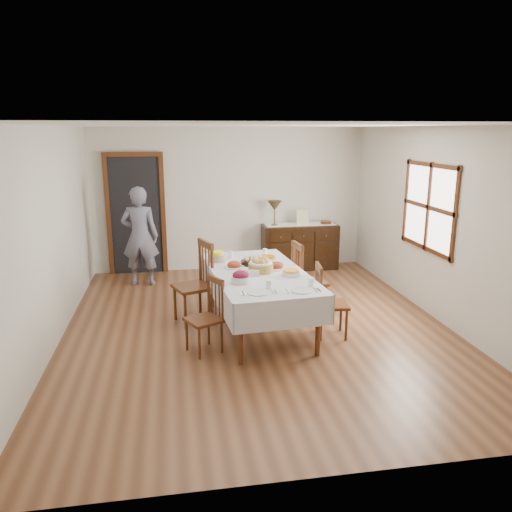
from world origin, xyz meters
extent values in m
plane|color=brown|center=(0.00, 0.00, 0.00)|extent=(6.00, 6.00, 0.00)
cube|color=white|center=(0.00, 0.00, 2.60)|extent=(5.00, 6.00, 0.02)
cube|color=beige|center=(0.00, 3.00, 1.30)|extent=(5.00, 0.02, 2.60)
cube|color=beige|center=(0.00, -3.00, 1.30)|extent=(5.00, 0.02, 2.60)
cube|color=beige|center=(-2.50, 0.00, 1.30)|extent=(0.02, 6.00, 2.60)
cube|color=beige|center=(2.50, 0.00, 1.30)|extent=(0.02, 6.00, 2.60)
cube|color=white|center=(2.49, 0.30, 1.50)|extent=(0.02, 1.30, 1.10)
cube|color=#4D2510|center=(2.48, 0.30, 1.50)|extent=(0.03, 1.46, 1.26)
cube|color=black|center=(-1.70, 2.96, 1.05)|extent=(0.90, 0.06, 2.10)
cube|color=#4D2510|center=(-1.70, 2.94, 1.05)|extent=(1.04, 0.08, 2.18)
cube|color=silver|center=(0.01, -0.05, 0.76)|extent=(1.30, 2.32, 0.04)
cylinder|color=#4D2510|center=(-0.37, -1.05, 0.36)|extent=(0.06, 0.06, 0.72)
cylinder|color=#4D2510|center=(0.54, -0.97, 0.36)|extent=(0.06, 0.06, 0.72)
cylinder|color=#4D2510|center=(-0.53, 0.87, 0.36)|extent=(0.06, 0.06, 0.72)
cylinder|color=#4D2510|center=(0.38, 0.95, 0.36)|extent=(0.06, 0.06, 0.72)
cube|color=silver|center=(-0.56, -0.10, 0.61)|extent=(0.21, 2.27, 0.35)
cube|color=silver|center=(0.57, 0.00, 0.61)|extent=(0.21, 2.27, 0.35)
cube|color=silver|center=(0.10, -1.17, 0.61)|extent=(1.15, 0.12, 0.35)
cube|color=silver|center=(-0.09, 1.08, 0.61)|extent=(1.15, 0.12, 0.35)
cube|color=#4D2510|center=(-0.74, -0.64, 0.40)|extent=(0.50, 0.50, 0.04)
cylinder|color=#4D2510|center=(-0.94, -0.57, 0.19)|extent=(0.03, 0.03, 0.38)
cylinder|color=#4D2510|center=(-0.81, -0.84, 0.19)|extent=(0.03, 0.03, 0.38)
cylinder|color=#4D2510|center=(-0.68, -0.44, 0.19)|extent=(0.03, 0.03, 0.38)
cylinder|color=#4D2510|center=(-0.54, -0.71, 0.19)|extent=(0.03, 0.03, 0.38)
cylinder|color=#4D2510|center=(-0.66, -0.42, 0.64)|extent=(0.04, 0.04, 0.49)
cylinder|color=#4D2510|center=(-0.52, -0.71, 0.64)|extent=(0.04, 0.04, 0.49)
cube|color=#4D2510|center=(-0.59, -0.57, 0.86)|extent=(0.19, 0.33, 0.07)
cylinder|color=#4D2510|center=(-0.63, -0.50, 0.63)|extent=(0.02, 0.02, 0.41)
cylinder|color=#4D2510|center=(-0.59, -0.57, 0.63)|extent=(0.02, 0.02, 0.41)
cylinder|color=#4D2510|center=(-0.56, -0.64, 0.63)|extent=(0.02, 0.02, 0.41)
cube|color=#4D2510|center=(-0.83, 0.34, 0.49)|extent=(0.59, 0.59, 0.04)
cylinder|color=#4D2510|center=(-1.07, 0.45, 0.24)|extent=(0.04, 0.04, 0.47)
cylinder|color=#4D2510|center=(-0.94, 0.10, 0.24)|extent=(0.04, 0.04, 0.47)
cylinder|color=#4D2510|center=(-0.72, 0.58, 0.24)|extent=(0.04, 0.04, 0.47)
cylinder|color=#4D2510|center=(-0.59, 0.23, 0.24)|extent=(0.04, 0.04, 0.47)
cylinder|color=#4D2510|center=(-0.70, 0.59, 0.80)|extent=(0.04, 0.04, 0.61)
cylinder|color=#4D2510|center=(-0.57, 0.22, 0.80)|extent=(0.04, 0.04, 0.61)
cube|color=#4D2510|center=(-0.63, 0.41, 1.06)|extent=(0.19, 0.43, 0.09)
cylinder|color=#4D2510|center=(-0.67, 0.50, 0.78)|extent=(0.02, 0.02, 0.50)
cylinder|color=#4D2510|center=(-0.63, 0.41, 0.78)|extent=(0.02, 0.02, 0.50)
cylinder|color=#4D2510|center=(-0.60, 0.32, 0.78)|extent=(0.02, 0.02, 0.50)
cube|color=#4D2510|center=(0.88, -0.44, 0.42)|extent=(0.43, 0.43, 0.04)
cylinder|color=#4D2510|center=(1.01, -0.61, 0.20)|extent=(0.03, 0.03, 0.40)
cylinder|color=#4D2510|center=(1.05, -0.30, 0.20)|extent=(0.03, 0.03, 0.40)
cylinder|color=#4D2510|center=(0.70, -0.58, 0.20)|extent=(0.03, 0.03, 0.40)
cylinder|color=#4D2510|center=(0.74, -0.26, 0.20)|extent=(0.03, 0.03, 0.40)
cylinder|color=#4D2510|center=(0.68, -0.58, 0.68)|extent=(0.04, 0.04, 0.52)
cylinder|color=#4D2510|center=(0.72, -0.25, 0.68)|extent=(0.04, 0.04, 0.52)
cube|color=#4D2510|center=(0.70, -0.42, 0.90)|extent=(0.08, 0.37, 0.07)
cylinder|color=#4D2510|center=(0.69, -0.50, 0.66)|extent=(0.02, 0.02, 0.43)
cylinder|color=#4D2510|center=(0.70, -0.42, 0.66)|extent=(0.02, 0.02, 0.43)
cylinder|color=#4D2510|center=(0.71, -0.33, 0.66)|extent=(0.02, 0.02, 0.43)
cube|color=#4D2510|center=(0.82, 0.39, 0.46)|extent=(0.47, 0.47, 0.04)
cylinder|color=#4D2510|center=(1.01, 0.24, 0.22)|extent=(0.04, 0.04, 0.44)
cylinder|color=#4D2510|center=(0.98, 0.59, 0.22)|extent=(0.04, 0.04, 0.44)
cylinder|color=#4D2510|center=(0.66, 0.20, 0.22)|extent=(0.04, 0.04, 0.44)
cylinder|color=#4D2510|center=(0.63, 0.55, 0.22)|extent=(0.04, 0.04, 0.44)
cylinder|color=#4D2510|center=(0.64, 0.19, 0.75)|extent=(0.04, 0.04, 0.58)
cylinder|color=#4D2510|center=(0.61, 0.56, 0.75)|extent=(0.04, 0.04, 0.58)
cube|color=#4D2510|center=(0.63, 0.37, 1.00)|extent=(0.08, 0.41, 0.08)
cylinder|color=#4D2510|center=(0.63, 0.28, 0.73)|extent=(0.02, 0.02, 0.47)
cylinder|color=#4D2510|center=(0.63, 0.37, 0.73)|extent=(0.02, 0.02, 0.47)
cylinder|color=#4D2510|center=(0.62, 0.47, 0.73)|extent=(0.02, 0.02, 0.47)
cube|color=black|center=(1.27, 2.72, 0.42)|extent=(1.40, 0.47, 0.84)
cube|color=black|center=(0.85, 2.48, 0.67)|extent=(0.39, 0.02, 0.17)
sphere|color=brown|center=(0.85, 2.46, 0.67)|extent=(0.03, 0.03, 0.03)
cube|color=black|center=(1.27, 2.48, 0.67)|extent=(0.39, 0.02, 0.17)
sphere|color=brown|center=(1.27, 2.46, 0.67)|extent=(0.03, 0.03, 0.03)
cube|color=black|center=(1.69, 2.48, 0.67)|extent=(0.39, 0.02, 0.17)
sphere|color=brown|center=(1.69, 2.46, 0.67)|extent=(0.03, 0.03, 0.03)
imported|color=slate|center=(-1.60, 2.18, 0.89)|extent=(0.60, 0.42, 1.78)
cylinder|color=olive|center=(0.03, -0.06, 0.84)|extent=(0.32, 0.32, 0.11)
cylinder|color=white|center=(0.03, -0.06, 0.90)|extent=(0.29, 0.29, 0.02)
sphere|color=#C99043|center=(0.11, -0.06, 0.93)|extent=(0.08, 0.08, 0.08)
sphere|color=#C99043|center=(0.09, -0.01, 0.93)|extent=(0.08, 0.08, 0.08)
sphere|color=#C99043|center=(0.03, 0.02, 0.93)|extent=(0.08, 0.08, 0.08)
sphere|color=#C99043|center=(-0.02, -0.01, 0.93)|extent=(0.08, 0.08, 0.08)
sphere|color=#C99043|center=(-0.05, -0.06, 0.93)|extent=(0.08, 0.08, 0.08)
sphere|color=#C99043|center=(-0.02, -0.12, 0.93)|extent=(0.08, 0.08, 0.08)
sphere|color=#C99043|center=(0.03, -0.14, 0.93)|extent=(0.08, 0.08, 0.08)
sphere|color=#C99043|center=(0.09, -0.12, 0.93)|extent=(0.08, 0.08, 0.08)
cylinder|color=black|center=(-0.04, 0.31, 0.81)|extent=(0.27, 0.27, 0.06)
ellipsoid|color=pink|center=(0.04, 0.31, 0.86)|extent=(0.05, 0.05, 0.06)
ellipsoid|color=#7CC9FF|center=(0.02, 0.36, 0.86)|extent=(0.05, 0.05, 0.06)
ellipsoid|color=#89E981|center=(-0.04, 0.38, 0.86)|extent=(0.05, 0.05, 0.06)
ellipsoid|color=#FEA649|center=(-0.09, 0.36, 0.86)|extent=(0.05, 0.05, 0.06)
ellipsoid|color=#BD91EF|center=(-0.11, 0.31, 0.86)|extent=(0.05, 0.05, 0.06)
ellipsoid|color=#EDE771|center=(-0.09, 0.25, 0.86)|extent=(0.05, 0.05, 0.06)
ellipsoid|color=pink|center=(-0.04, 0.23, 0.86)|extent=(0.05, 0.05, 0.06)
ellipsoid|color=#7CC9FF|center=(0.02, 0.25, 0.86)|extent=(0.05, 0.05, 0.06)
cylinder|color=silver|center=(-0.28, 0.19, 0.79)|extent=(0.27, 0.27, 0.01)
ellipsoid|color=maroon|center=(-0.28, 0.19, 0.82)|extent=(0.19, 0.16, 0.11)
cylinder|color=silver|center=(0.27, 0.05, 0.79)|extent=(0.30, 0.30, 0.01)
ellipsoid|color=maroon|center=(0.27, 0.05, 0.82)|extent=(0.19, 0.16, 0.11)
cylinder|color=silver|center=(-0.28, -0.49, 0.82)|extent=(0.23, 0.23, 0.07)
ellipsoid|color=maroon|center=(-0.28, -0.49, 0.88)|extent=(0.20, 0.17, 0.11)
cylinder|color=silver|center=(0.22, 0.39, 0.81)|extent=(0.22, 0.22, 0.06)
cylinder|color=#D76A02|center=(0.22, 0.39, 0.85)|extent=(0.18, 0.18, 0.03)
cylinder|color=tan|center=(-0.47, 0.55, 0.83)|extent=(0.22, 0.22, 0.10)
cylinder|color=yellow|center=(-0.47, 0.55, 0.90)|extent=(0.20, 0.20, 0.04)
cylinder|color=silver|center=(0.38, -0.30, 0.81)|extent=(0.23, 0.23, 0.05)
cylinder|color=orange|center=(0.38, -0.30, 0.84)|extent=(0.20, 0.20, 0.02)
cube|color=silver|center=(-0.09, -0.23, 0.82)|extent=(0.15, 0.10, 0.07)
cylinder|color=silver|center=(-0.14, -0.91, 0.79)|extent=(0.25, 0.25, 0.01)
cube|color=white|center=(-0.31, -0.91, 0.78)|extent=(0.09, 0.13, 0.01)
cube|color=#B3B4B8|center=(-0.31, -0.91, 0.79)|extent=(0.03, 0.16, 0.01)
cube|color=#B3B4B8|center=(0.02, -0.91, 0.78)|extent=(0.03, 0.18, 0.01)
cube|color=#B3B4B8|center=(0.06, -0.91, 0.78)|extent=(0.03, 0.14, 0.01)
cylinder|color=white|center=(0.01, -0.76, 0.83)|extent=(0.07, 0.07, 0.10)
cylinder|color=silver|center=(0.35, -0.92, 0.79)|extent=(0.25, 0.25, 0.01)
cube|color=white|center=(0.18, -0.92, 0.78)|extent=(0.09, 0.13, 0.01)
cube|color=#B3B4B8|center=(0.18, -0.92, 0.79)|extent=(0.03, 0.16, 0.01)
cube|color=#B3B4B8|center=(0.51, -0.92, 0.78)|extent=(0.03, 0.18, 0.01)
cube|color=#B3B4B8|center=(0.55, -0.92, 0.78)|extent=(0.03, 0.14, 0.01)
cylinder|color=white|center=(0.50, -0.77, 0.83)|extent=(0.07, 0.07, 0.10)
cylinder|color=white|center=(-0.26, 0.71, 0.83)|extent=(0.07, 0.07, 0.10)
cylinder|color=white|center=(0.25, 0.79, 0.83)|extent=(0.06, 0.06, 0.10)
cube|color=white|center=(1.28, 2.76, 0.84)|extent=(1.30, 0.35, 0.01)
cylinder|color=brown|center=(0.78, 2.71, 0.85)|extent=(0.12, 0.12, 0.03)
cylinder|color=brown|center=(0.78, 2.71, 0.99)|extent=(0.02, 0.02, 0.25)
cone|color=#43351C|center=(0.78, 2.71, 1.21)|extent=(0.26, 0.26, 0.18)
cube|color=beige|center=(1.30, 2.68, 0.98)|extent=(0.22, 0.08, 0.28)
cylinder|color=#4D2510|center=(1.76, 2.71, 0.87)|extent=(0.20, 0.20, 0.06)
camera|label=1|loc=(-1.05, -6.11, 2.55)|focal=35.00mm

